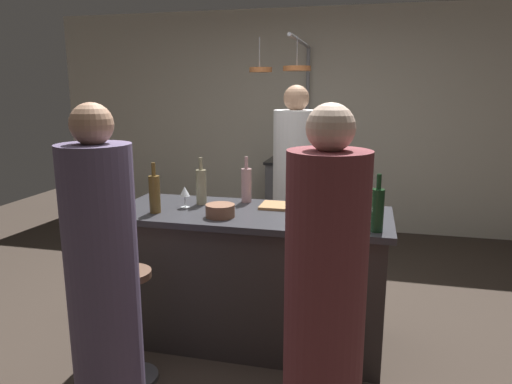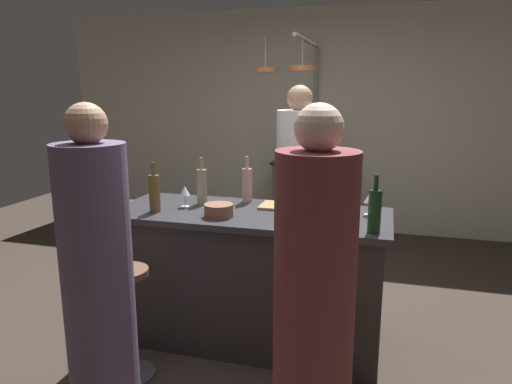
# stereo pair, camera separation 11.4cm
# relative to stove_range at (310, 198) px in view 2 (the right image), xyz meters

# --- Properties ---
(ground_plane) EXTENTS (9.00, 9.00, 0.00)m
(ground_plane) POSITION_rel_stove_range_xyz_m (0.00, -2.45, -0.45)
(ground_plane) COLOR #382D26
(back_wall) EXTENTS (6.40, 0.16, 2.60)m
(back_wall) POSITION_rel_stove_range_xyz_m (0.00, 0.40, 0.85)
(back_wall) COLOR beige
(back_wall) RESTS_ON ground_plane
(kitchen_island) EXTENTS (1.80, 0.72, 0.90)m
(kitchen_island) POSITION_rel_stove_range_xyz_m (0.00, -2.45, 0.01)
(kitchen_island) COLOR #332D2B
(kitchen_island) RESTS_ON ground_plane
(stove_range) EXTENTS (0.80, 0.64, 0.89)m
(stove_range) POSITION_rel_stove_range_xyz_m (0.00, 0.00, 0.00)
(stove_range) COLOR #47474C
(stove_range) RESTS_ON ground_plane
(chef) EXTENTS (0.36, 0.36, 1.71)m
(chef) POSITION_rel_stove_range_xyz_m (0.15, -1.54, 0.35)
(chef) COLOR white
(chef) RESTS_ON ground_plane
(bar_stool_left) EXTENTS (0.28, 0.28, 0.68)m
(bar_stool_left) POSITION_rel_stove_range_xyz_m (-0.56, -3.07, -0.07)
(bar_stool_left) COLOR #4C4C51
(bar_stool_left) RESTS_ON ground_plane
(guest_left) EXTENTS (0.34, 0.34, 1.62)m
(guest_left) POSITION_rel_stove_range_xyz_m (-0.49, -3.43, 0.31)
(guest_left) COLOR #594C6B
(guest_left) RESTS_ON ground_plane
(bar_stool_right) EXTENTS (0.28, 0.28, 0.68)m
(bar_stool_right) POSITION_rel_stove_range_xyz_m (0.58, -3.07, -0.07)
(bar_stool_right) COLOR #4C4C51
(bar_stool_right) RESTS_ON ground_plane
(guest_right) EXTENTS (0.34, 0.34, 1.63)m
(guest_right) POSITION_rel_stove_range_xyz_m (0.58, -3.45, 0.31)
(guest_right) COLOR brown
(guest_right) RESTS_ON ground_plane
(overhead_pot_rack) EXTENTS (0.59, 1.34, 2.17)m
(overhead_pot_rack) POSITION_rel_stove_range_xyz_m (-0.04, -0.39, 1.16)
(overhead_pot_rack) COLOR gray
(overhead_pot_rack) RESTS_ON ground_plane
(potted_plant) EXTENTS (0.36, 0.36, 0.52)m
(potted_plant) POSITION_rel_stove_range_xyz_m (-1.78, -0.94, -0.15)
(potted_plant) COLOR brown
(potted_plant) RESTS_ON ground_plane
(cutting_board) EXTENTS (0.32, 0.22, 0.02)m
(cutting_board) POSITION_rel_stove_range_xyz_m (0.19, -2.28, 0.46)
(cutting_board) COLOR #997047
(cutting_board) RESTS_ON kitchen_island
(pepper_mill) EXTENTS (0.05, 0.05, 0.21)m
(pepper_mill) POSITION_rel_stove_range_xyz_m (0.53, -2.46, 0.56)
(pepper_mill) COLOR #382319
(pepper_mill) RESTS_ON kitchen_island
(wine_bottle_white) EXTENTS (0.07, 0.07, 0.33)m
(wine_bottle_white) POSITION_rel_stove_range_xyz_m (-0.38, -2.33, 0.58)
(wine_bottle_white) COLOR gray
(wine_bottle_white) RESTS_ON kitchen_island
(wine_bottle_rose) EXTENTS (0.07, 0.07, 0.32)m
(wine_bottle_rose) POSITION_rel_stove_range_xyz_m (-0.10, -2.19, 0.58)
(wine_bottle_rose) COLOR #B78C8E
(wine_bottle_rose) RESTS_ON kitchen_island
(wine_bottle_red) EXTENTS (0.07, 0.07, 0.33)m
(wine_bottle_red) POSITION_rel_stove_range_xyz_m (0.79, -2.70, 0.58)
(wine_bottle_red) COLOR #143319
(wine_bottle_red) RESTS_ON kitchen_island
(wine_bottle_amber) EXTENTS (0.07, 0.07, 0.33)m
(wine_bottle_amber) POSITION_rel_stove_range_xyz_m (-0.59, -2.61, 0.58)
(wine_bottle_amber) COLOR brown
(wine_bottle_amber) RESTS_ON kitchen_island
(wine_bottle_dark) EXTENTS (0.07, 0.07, 0.29)m
(wine_bottle_dark) POSITION_rel_stove_range_xyz_m (0.37, -2.57, 0.56)
(wine_bottle_dark) COLOR black
(wine_bottle_dark) RESTS_ON kitchen_island
(wine_glass_near_left_guest) EXTENTS (0.07, 0.07, 0.15)m
(wine_glass_near_left_guest) POSITION_rel_stove_range_xyz_m (-0.45, -2.45, 0.56)
(wine_glass_near_left_guest) COLOR silver
(wine_glass_near_left_guest) RESTS_ON kitchen_island
(wine_glass_by_chef) EXTENTS (0.07, 0.07, 0.15)m
(wine_glass_by_chef) POSITION_rel_stove_range_xyz_m (0.75, -2.33, 0.56)
(wine_glass_by_chef) COLOR silver
(wine_glass_by_chef) RESTS_ON kitchen_island
(mixing_bowl_wooden) EXTENTS (0.18, 0.18, 0.08)m
(mixing_bowl_wooden) POSITION_rel_stove_range_xyz_m (-0.15, -2.61, 0.49)
(mixing_bowl_wooden) COLOR brown
(mixing_bowl_wooden) RESTS_ON kitchen_island
(mixing_bowl_ceramic) EXTENTS (0.14, 0.14, 0.07)m
(mixing_bowl_ceramic) POSITION_rel_stove_range_xyz_m (0.53, -2.66, 0.49)
(mixing_bowl_ceramic) COLOR silver
(mixing_bowl_ceramic) RESTS_ON kitchen_island
(mixing_bowl_blue) EXTENTS (0.20, 0.20, 0.07)m
(mixing_bowl_blue) POSITION_rel_stove_range_xyz_m (0.54, -2.27, 0.49)
(mixing_bowl_blue) COLOR #334C6B
(mixing_bowl_blue) RESTS_ON kitchen_island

